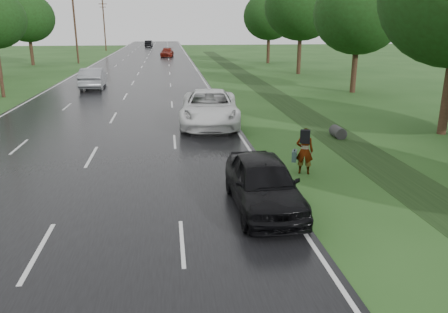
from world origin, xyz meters
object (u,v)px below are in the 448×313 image
(pedestrian, at_px, (304,150))
(white_pickup, at_px, (210,108))
(silver_sedan, at_px, (93,78))
(dark_sedan, at_px, (263,183))

(pedestrian, relative_size, white_pickup, 0.26)
(silver_sedan, bearing_deg, white_pickup, 117.21)
(pedestrian, distance_m, dark_sedan, 3.71)
(pedestrian, xyz_separation_m, dark_sedan, (-2.18, -3.01, -0.06))
(pedestrian, bearing_deg, dark_sedan, 74.54)
(dark_sedan, bearing_deg, pedestrian, 53.24)
(white_pickup, relative_size, dark_sedan, 1.43)
(pedestrian, height_order, dark_sedan, pedestrian)
(white_pickup, distance_m, dark_sedan, 11.59)
(pedestrian, height_order, silver_sedan, silver_sedan)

